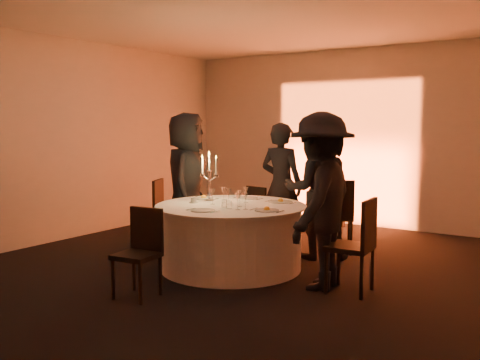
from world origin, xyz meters
The scene contains 31 objects.
floor centered at (0.00, 0.00, 0.00)m, with size 7.00×7.00×0.00m, color black.
ceiling centered at (0.00, 0.00, 3.00)m, with size 7.00×7.00×0.00m, color silver.
wall_back centered at (0.00, 3.50, 1.50)m, with size 7.00×7.00×0.00m, color beige.
wall_left centered at (-3.00, 0.00, 1.50)m, with size 7.00×7.00×0.00m, color beige.
uplighter_fixture centered at (0.00, 3.20, 0.05)m, with size 0.25×0.12×0.10m, color black.
banquet_table centered at (0.00, 0.00, 0.38)m, with size 1.80×1.80×0.77m.
chair_left centered at (-1.58, 0.62, 0.52)m, with size 0.53×0.53×0.92m.
chair_back_left centered at (-0.34, 1.27, 0.47)m, with size 0.45×0.45×0.85m.
chair_back_right centered at (0.76, 1.39, 0.57)m, with size 0.59×0.59×1.00m.
chair_right centered at (1.62, -0.08, 0.55)m, with size 0.45×0.45×0.98m.
chair_front centered at (-0.18, -1.34, 0.50)m, with size 0.43×0.43×0.89m.
guest_left centered at (-1.14, 0.57, 0.94)m, with size 0.92×0.60×1.89m, color black.
guest_back_left centered at (-0.05, 1.32, 0.87)m, with size 0.64×0.42×1.75m, color black.
guest_back_right centered at (0.64, 1.03, 0.88)m, with size 0.86×0.67×1.76m, color black.
guest_right centered at (1.22, -0.12, 0.93)m, with size 1.20×0.69×1.86m, color black.
plate_left centered at (-0.58, 0.23, 0.79)m, with size 0.36×0.25×0.08m.
plate_back_left centered at (-0.11, 0.56, 0.78)m, with size 0.36×0.25×0.01m.
plate_back_right centered at (0.40, 0.50, 0.79)m, with size 0.35×0.30×0.08m.
plate_right centered at (0.59, -0.15, 0.79)m, with size 0.36×0.27×0.08m.
plate_front centered at (0.00, -0.55, 0.78)m, with size 0.36×0.27×0.01m.
coffee_cup centered at (-0.47, -0.12, 0.80)m, with size 0.11×0.11×0.07m.
candelabra centered at (-0.37, 0.07, 0.99)m, with size 0.26×0.13×0.63m.
wine_glass_a centered at (0.17, -0.06, 0.91)m, with size 0.07×0.07×0.19m.
wine_glass_b centered at (-0.18, 0.10, 0.91)m, with size 0.07×0.07×0.19m.
wine_glass_c centered at (-0.04, 0.01, 0.91)m, with size 0.07×0.07×0.19m.
wine_glass_d centered at (-0.20, -0.10, 0.91)m, with size 0.07×0.07×0.19m.
wine_glass_e centered at (0.28, -0.26, 0.91)m, with size 0.07×0.07×0.19m.
wine_glass_f centered at (0.34, -0.20, 0.91)m, with size 0.07×0.07×0.19m.
wine_glass_g centered at (0.05, 0.25, 0.91)m, with size 0.07×0.07×0.19m.
tumbler_a centered at (0.14, -0.25, 0.82)m, with size 0.07×0.07×0.09m, color silver.
tumbler_b centered at (0.04, -0.19, 0.82)m, with size 0.07×0.07×0.09m, color silver.
Camera 1 is at (3.56, -5.19, 1.73)m, focal length 40.00 mm.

